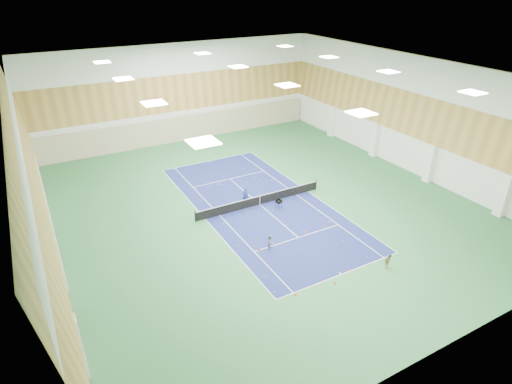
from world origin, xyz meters
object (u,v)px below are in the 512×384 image
child_court (271,241)px  ball_cart (279,204)px  tennis_net (260,199)px  coach (245,196)px  child_apron (387,261)px

child_court → ball_cart: (3.89, 5.09, -0.15)m
tennis_net → coach: coach is taller
tennis_net → coach: (-1.08, 0.83, 0.28)m
coach → child_court: bearing=91.4°
child_apron → ball_cart: child_apron is taller
ball_cart → child_apron: bearing=-98.0°
coach → ball_cart: bearing=149.0°
child_court → child_apron: 8.80m
coach → child_apron: bearing=122.1°
tennis_net → child_court: size_ratio=11.04×
ball_cart → tennis_net: bearing=110.4°
child_apron → tennis_net: bearing=111.7°
tennis_net → ball_cart: bearing=-50.5°
tennis_net → child_apron: tennis_net is taller
ball_cart → coach: bearing=116.0°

